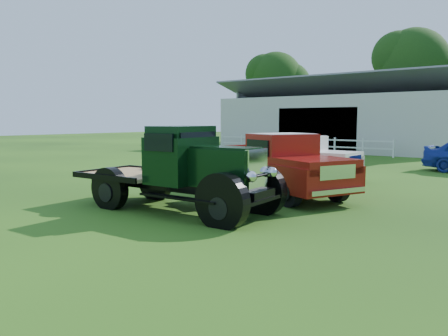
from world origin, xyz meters
The scene contains 8 objects.
ground centered at (0.00, 0.00, 0.00)m, with size 120.00×120.00×0.00m, color #1E3A11.
shed_left centered at (-7.00, 26.00, 2.80)m, with size 18.80×10.20×5.60m, color #9D9D9D, non-canonical shape.
fence_rail centered at (-8.00, 20.00, 0.60)m, with size 14.20×0.16×1.20m, color white, non-canonical shape.
tree_a centered at (-18.00, 33.00, 5.25)m, with size 6.30×6.30×10.50m, color #17340D, non-canonical shape.
tree_b centered at (-4.00, 34.00, 5.75)m, with size 6.90×6.90×11.50m, color #17340D, non-canonical shape.
vintage_flatbed centered at (-0.24, -0.18, 1.13)m, with size 5.68×2.25×2.25m, color black, non-canonical shape.
red_pickup centered at (0.62, 3.53, 1.00)m, with size 5.50×2.12×2.01m, color maroon, non-canonical shape.
white_pickup centered at (-0.75, 7.57, 0.86)m, with size 4.69×1.82×1.72m, color white, non-canonical shape.
Camera 1 is at (7.87, -8.40, 2.41)m, focal length 35.00 mm.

